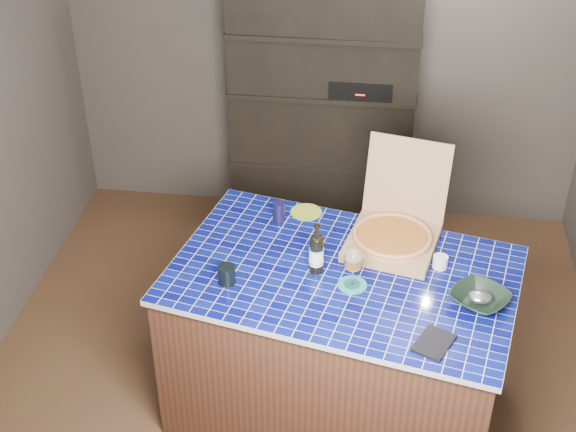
# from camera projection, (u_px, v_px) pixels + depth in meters

# --- Properties ---
(room) EXTENTS (3.50, 3.50, 3.50)m
(room) POSITION_uv_depth(u_px,v_px,m) (295.00, 181.00, 3.87)
(room) COLOR brown
(room) RESTS_ON ground
(shelving_unit) EXTENTS (1.20, 0.41, 1.80)m
(shelving_unit) POSITION_uv_depth(u_px,v_px,m) (323.00, 108.00, 5.33)
(shelving_unit) COLOR black
(shelving_unit) RESTS_ON floor
(kitchen_island) EXTENTS (1.82, 1.36, 0.90)m
(kitchen_island) POSITION_uv_depth(u_px,v_px,m) (340.00, 342.00, 4.10)
(kitchen_island) COLOR #47281B
(kitchen_island) RESTS_ON floor
(pizza_box) EXTENTS (0.53, 0.60, 0.47)m
(pizza_box) POSITION_uv_depth(u_px,v_px,m) (394.00, 233.00, 4.01)
(pizza_box) COLOR #A78556
(pizza_box) RESTS_ON kitchen_island
(mead_bottle) EXTENTS (0.07, 0.07, 0.27)m
(mead_bottle) POSITION_uv_depth(u_px,v_px,m) (316.00, 253.00, 3.80)
(mead_bottle) COLOR black
(mead_bottle) RESTS_ON kitchen_island
(teal_trivet) EXTENTS (0.14, 0.14, 0.01)m
(teal_trivet) POSITION_uv_depth(u_px,v_px,m) (352.00, 285.00, 3.76)
(teal_trivet) COLOR teal
(teal_trivet) RESTS_ON kitchen_island
(wine_glass) EXTENTS (0.09, 0.09, 0.20)m
(wine_glass) POSITION_uv_depth(u_px,v_px,m) (354.00, 261.00, 3.69)
(wine_glass) COLOR white
(wine_glass) RESTS_ON teal_trivet
(tumbler) EXTENTS (0.08, 0.08, 0.09)m
(tumbler) POSITION_uv_depth(u_px,v_px,m) (227.00, 275.00, 3.76)
(tumbler) COLOR black
(tumbler) RESTS_ON kitchen_island
(dvd_case) EXTENTS (0.20, 0.23, 0.01)m
(dvd_case) POSITION_uv_depth(u_px,v_px,m) (434.00, 343.00, 3.43)
(dvd_case) COLOR black
(dvd_case) RESTS_ON kitchen_island
(bowl) EXTENTS (0.35, 0.35, 0.06)m
(bowl) POSITION_uv_depth(u_px,v_px,m) (480.00, 298.00, 3.64)
(bowl) COLOR black
(bowl) RESTS_ON kitchen_island
(foil_contents) EXTENTS (0.11, 0.09, 0.05)m
(foil_contents) POSITION_uv_depth(u_px,v_px,m) (480.00, 297.00, 3.63)
(foil_contents) COLOR silver
(foil_contents) RESTS_ON bowl
(white_jar) EXTENTS (0.07, 0.07, 0.06)m
(white_jar) POSITION_uv_depth(u_px,v_px,m) (440.00, 262.00, 3.87)
(white_jar) COLOR white
(white_jar) RESTS_ON kitchen_island
(navy_cup) EXTENTS (0.07, 0.07, 0.11)m
(navy_cup) POSITION_uv_depth(u_px,v_px,m) (279.00, 211.00, 4.20)
(navy_cup) COLOR black
(navy_cup) RESTS_ON kitchen_island
(green_trivet) EXTENTS (0.17, 0.17, 0.01)m
(green_trivet) POSITION_uv_depth(u_px,v_px,m) (306.00, 212.00, 4.28)
(green_trivet) COLOR #94B226
(green_trivet) RESTS_ON kitchen_island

